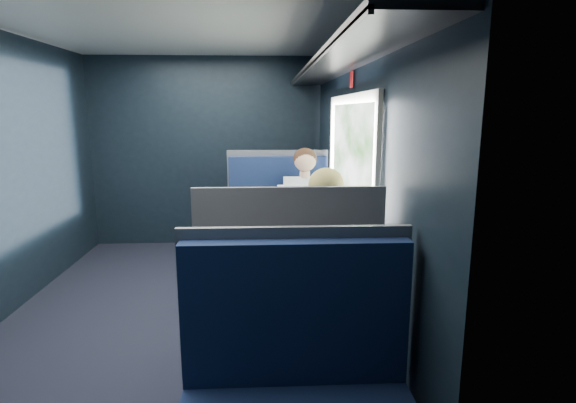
{
  "coord_description": "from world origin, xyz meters",
  "views": [
    {
      "loc": [
        0.72,
        -3.49,
        1.66
      ],
      "look_at": [
        0.9,
        0.0,
        0.95
      ],
      "focal_mm": 28.0,
      "sensor_mm": 36.0,
      "label": 1
    }
  ],
  "objects_px": {
    "seat_bay_far": "(287,313)",
    "woman": "(324,256)",
    "table": "(304,236)",
    "man": "(305,210)",
    "cup": "(324,210)",
    "laptop": "(332,218)",
    "bottle_small": "(332,209)",
    "seat_row_front": "(276,216)",
    "seat_bay_near": "(278,236)"
  },
  "relations": [
    {
      "from": "seat_bay_far",
      "to": "woman",
      "type": "xyz_separation_m",
      "value": [
        0.25,
        0.17,
        0.31
      ]
    },
    {
      "from": "table",
      "to": "man",
      "type": "bearing_deg",
      "value": 84.48
    },
    {
      "from": "table",
      "to": "cup",
      "type": "bearing_deg",
      "value": 63.35
    },
    {
      "from": "laptop",
      "to": "woman",
      "type": "bearing_deg",
      "value": -102.4
    },
    {
      "from": "man",
      "to": "woman",
      "type": "distance_m",
      "value": 1.41
    },
    {
      "from": "seat_bay_far",
      "to": "bottle_small",
      "type": "relative_size",
      "value": 6.28
    },
    {
      "from": "table",
      "to": "laptop",
      "type": "distance_m",
      "value": 0.27
    },
    {
      "from": "seat_bay_far",
      "to": "seat_row_front",
      "type": "relative_size",
      "value": 1.09
    },
    {
      "from": "table",
      "to": "seat_bay_near",
      "type": "bearing_deg",
      "value": 102.49
    },
    {
      "from": "table",
      "to": "cup",
      "type": "relative_size",
      "value": 11.46
    },
    {
      "from": "bottle_small",
      "to": "seat_row_front",
      "type": "bearing_deg",
      "value": 106.16
    },
    {
      "from": "seat_bay_near",
      "to": "seat_row_front",
      "type": "relative_size",
      "value": 1.09
    },
    {
      "from": "laptop",
      "to": "table",
      "type": "bearing_deg",
      "value": -179.58
    },
    {
      "from": "laptop",
      "to": "man",
      "type": "bearing_deg",
      "value": 102.61
    },
    {
      "from": "seat_row_front",
      "to": "cup",
      "type": "height_order",
      "value": "seat_row_front"
    },
    {
      "from": "seat_bay_far",
      "to": "seat_row_front",
      "type": "distance_m",
      "value": 2.67
    },
    {
      "from": "seat_bay_near",
      "to": "bottle_small",
      "type": "relative_size",
      "value": 6.28
    },
    {
      "from": "seat_bay_near",
      "to": "man",
      "type": "relative_size",
      "value": 0.95
    },
    {
      "from": "woman",
      "to": "bottle_small",
      "type": "height_order",
      "value": "woman"
    },
    {
      "from": "table",
      "to": "seat_row_front",
      "type": "bearing_deg",
      "value": 95.8
    },
    {
      "from": "seat_row_front",
      "to": "woman",
      "type": "xyz_separation_m",
      "value": [
        0.25,
        -2.5,
        0.32
      ]
    },
    {
      "from": "man",
      "to": "cup",
      "type": "xyz_separation_m",
      "value": [
        0.14,
        -0.28,
        0.07
      ]
    },
    {
      "from": "seat_bay_near",
      "to": "seat_bay_far",
      "type": "bearing_deg",
      "value": -89.64
    },
    {
      "from": "cup",
      "to": "woman",
      "type": "bearing_deg",
      "value": -97.2
    },
    {
      "from": "seat_row_front",
      "to": "woman",
      "type": "distance_m",
      "value": 2.54
    },
    {
      "from": "seat_row_front",
      "to": "bottle_small",
      "type": "distance_m",
      "value": 1.65
    },
    {
      "from": "seat_bay_far",
      "to": "laptop",
      "type": "bearing_deg",
      "value": 65.15
    },
    {
      "from": "man",
      "to": "bottle_small",
      "type": "bearing_deg",
      "value": -65.94
    },
    {
      "from": "seat_bay_near",
      "to": "woman",
      "type": "bearing_deg",
      "value": -80.63
    },
    {
      "from": "table",
      "to": "seat_bay_far",
      "type": "xyz_separation_m",
      "value": [
        -0.18,
        -0.87,
        -0.25
      ]
    },
    {
      "from": "table",
      "to": "woman",
      "type": "height_order",
      "value": "woman"
    },
    {
      "from": "seat_row_front",
      "to": "laptop",
      "type": "xyz_separation_m",
      "value": [
        0.41,
        -1.79,
        0.4
      ]
    },
    {
      "from": "table",
      "to": "seat_bay_near",
      "type": "height_order",
      "value": "seat_bay_near"
    },
    {
      "from": "table",
      "to": "seat_bay_far",
      "type": "distance_m",
      "value": 0.93
    },
    {
      "from": "woman",
      "to": "table",
      "type": "bearing_deg",
      "value": 95.45
    },
    {
      "from": "table",
      "to": "seat_row_front",
      "type": "xyz_separation_m",
      "value": [
        -0.18,
        1.8,
        -0.25
      ]
    },
    {
      "from": "table",
      "to": "woman",
      "type": "distance_m",
      "value": 0.71
    },
    {
      "from": "seat_bay_near",
      "to": "seat_row_front",
      "type": "distance_m",
      "value": 0.92
    },
    {
      "from": "man",
      "to": "woman",
      "type": "bearing_deg",
      "value": -90.0
    },
    {
      "from": "cup",
      "to": "laptop",
      "type": "bearing_deg",
      "value": -88.09
    },
    {
      "from": "seat_row_front",
      "to": "woman",
      "type": "relative_size",
      "value": 0.88
    },
    {
      "from": "woman",
      "to": "cup",
      "type": "bearing_deg",
      "value": 82.8
    },
    {
      "from": "seat_bay_near",
      "to": "cup",
      "type": "xyz_separation_m",
      "value": [
        0.4,
        -0.46,
        0.36
      ]
    },
    {
      "from": "seat_bay_near",
      "to": "laptop",
      "type": "xyz_separation_m",
      "value": [
        0.42,
        -0.87,
        0.39
      ]
    },
    {
      "from": "seat_bay_near",
      "to": "woman",
      "type": "height_order",
      "value": "woman"
    },
    {
      "from": "man",
      "to": "cup",
      "type": "bearing_deg",
      "value": -63.18
    },
    {
      "from": "seat_row_front",
      "to": "man",
      "type": "relative_size",
      "value": 0.88
    },
    {
      "from": "man",
      "to": "laptop",
      "type": "relative_size",
      "value": 3.74
    },
    {
      "from": "laptop",
      "to": "cup",
      "type": "distance_m",
      "value": 0.42
    },
    {
      "from": "seat_row_front",
      "to": "laptop",
      "type": "height_order",
      "value": "seat_row_front"
    }
  ]
}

